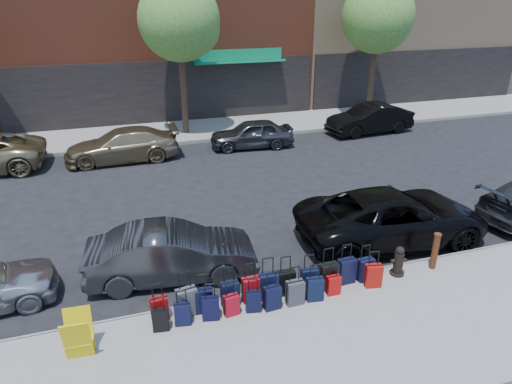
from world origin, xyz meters
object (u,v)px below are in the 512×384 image
object	(u,v)px
car_near_2	(392,217)
car_far_1	(122,145)
suitcase_front_5	(268,286)
car_near_1	(172,253)
tree_center	(182,22)
display_rack	(78,336)
tree_right	(380,19)
bollard	(435,251)
fire_hydrant	(398,262)
car_far_2	(252,134)
car_far_3	(370,119)

from	to	relation	value
car_near_2	car_far_1	world-z (taller)	car_near_2
suitcase_front_5	car_far_1	bearing A→B (deg)	107.14
car_near_1	car_near_2	world-z (taller)	car_near_2
tree_center	car_far_1	world-z (taller)	tree_center
display_rack	car_near_2	size ratio (longest dim) A/B	0.17
display_rack	car_far_1	bearing A→B (deg)	86.95
car_far_1	display_rack	bearing A→B (deg)	-6.86
tree_right	bollard	world-z (taller)	tree_right
tree_center	display_rack	bearing A→B (deg)	-107.78
tree_center	fire_hydrant	bearing A→B (deg)	-79.12
fire_hydrant	car_far_1	bearing A→B (deg)	130.01
tree_right	display_rack	distance (m)	21.85
tree_right	fire_hydrant	distance (m)	17.02
suitcase_front_5	car_far_1	xyz separation A→B (m)	(-2.72, 11.29, 0.21)
bollard	car_far_1	xyz separation A→B (m)	(-7.18, 11.39, 0.03)
car_far_1	car_far_2	bearing A→B (deg)	90.30
car_far_1	car_far_2	distance (m)	5.84
display_rack	bollard	bearing A→B (deg)	6.82
tree_center	car_far_2	bearing A→B (deg)	-50.22
bollard	car_near_1	xyz separation A→B (m)	(-6.41, 1.86, 0.03)
bollard	tree_right	bearing A→B (deg)	64.99
bollard	car_near_1	bearing A→B (deg)	163.85
fire_hydrant	bollard	xyz separation A→B (m)	(1.03, -0.03, 0.15)
display_rack	car_far_3	distance (m)	18.45
fire_hydrant	car_far_3	xyz separation A→B (m)	(6.17, 11.84, 0.22)
tree_center	car_near_2	size ratio (longest dim) A/B	1.31
car_far_2	car_far_3	size ratio (longest dim) A/B	0.86
car_near_2	suitcase_front_5	bearing A→B (deg)	114.77
bollard	car_far_3	world-z (taller)	car_far_3
tree_right	car_far_1	world-z (taller)	tree_right
tree_right	display_rack	size ratio (longest dim) A/B	7.80
tree_center	tree_right	bearing A→B (deg)	0.00
bollard	car_far_2	xyz separation A→B (m)	(-1.34, 11.44, -0.01)
bollard	display_rack	world-z (taller)	bollard
tree_right	bollard	xyz separation A→B (m)	(-6.71, -14.38, -4.75)
fire_hydrant	display_rack	xyz separation A→B (m)	(-7.52, -0.52, 0.10)
display_rack	tree_right	bearing A→B (deg)	47.80
car_near_2	car_far_2	xyz separation A→B (m)	(-1.26, 9.63, -0.11)
tree_right	car_far_3	world-z (taller)	tree_right
car_far_2	car_far_3	distance (m)	6.49
bollard	car_far_3	size ratio (longest dim) A/B	0.22
tree_center	display_rack	distance (m)	16.34
fire_hydrant	car_near_1	world-z (taller)	car_near_1
tree_right	display_rack	xyz separation A→B (m)	(-15.27, -14.87, -4.80)
car_near_1	car_near_2	distance (m)	6.33
tree_center	suitcase_front_5	size ratio (longest dim) A/B	6.89
tree_center	car_far_1	bearing A→B (deg)	-138.54
bollard	display_rack	bearing A→B (deg)	-176.74
suitcase_front_5	display_rack	xyz separation A→B (m)	(-4.10, -0.58, 0.13)
car_near_1	car_far_1	world-z (taller)	car_near_1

